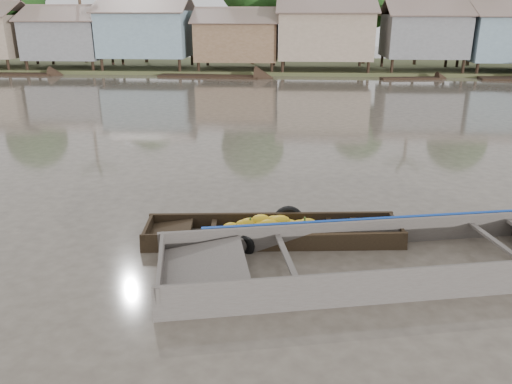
{
  "coord_description": "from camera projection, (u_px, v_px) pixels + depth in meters",
  "views": [
    {
      "loc": [
        0.19,
        -8.41,
        4.18
      ],
      "look_at": [
        -0.46,
        0.94,
        0.8
      ],
      "focal_mm": 35.0,
      "sensor_mm": 36.0,
      "label": 1
    }
  ],
  "objects": [
    {
      "name": "ground",
      "position": [
        277.0,
        250.0,
        9.32
      ],
      "size": [
        120.0,
        120.0,
        0.0
      ],
      "primitive_type": "plane",
      "color": "#474037",
      "rests_on": "ground"
    },
    {
      "name": "riverbank",
      "position": [
        330.0,
        28.0,
        37.98
      ],
      "size": [
        120.0,
        12.47,
        10.22
      ],
      "color": "#384723",
      "rests_on": "ground"
    },
    {
      "name": "banana_boat",
      "position": [
        270.0,
        233.0,
        9.74
      ],
      "size": [
        5.06,
        1.66,
        0.71
      ],
      "rotation": [
        0.0,
        0.0,
        0.09
      ],
      "color": "black",
      "rests_on": "ground"
    },
    {
      "name": "viewer_boat",
      "position": [
        395.0,
        264.0,
        8.63
      ],
      "size": [
        8.39,
        3.76,
        0.65
      ],
      "rotation": [
        0.0,
        0.0,
        0.21
      ],
      "color": "#4A433E",
      "rests_on": "ground"
    },
    {
      "name": "distant_boats",
      "position": [
        490.0,
        80.0,
        31.33
      ],
      "size": [
        48.19,
        16.55,
        1.38
      ],
      "color": "black",
      "rests_on": "ground"
    }
  ]
}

